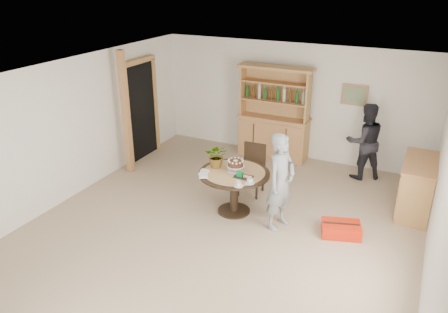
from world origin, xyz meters
TOP-DOWN VIEW (x-y plane):
  - ground at (0.00, 0.00)m, footprint 7.00×7.00m
  - room_shell at (0.00, 0.01)m, footprint 6.04×7.04m
  - doorway at (-2.93, 2.00)m, footprint 0.13×1.10m
  - pine_post at (-2.70, 1.20)m, footprint 0.12×0.12m
  - hutch at (-0.30, 3.24)m, footprint 1.62×0.54m
  - sideboard at (2.74, 2.00)m, footprint 0.54×1.26m
  - dining_table at (-0.06, 0.63)m, footprint 1.20×1.20m
  - dining_chair at (-0.06, 1.46)m, footprint 0.44×0.44m
  - birthday_cake at (-0.06, 0.68)m, footprint 0.30×0.30m
  - flower_vase at (-0.41, 0.68)m, footprint 0.47×0.44m
  - gift_tray at (0.15, 0.50)m, footprint 0.30×0.20m
  - coffee_cup_a at (0.34, 0.35)m, footprint 0.15×0.15m
  - coffee_cup_b at (0.22, 0.18)m, footprint 0.15×0.15m
  - napkins at (-0.47, 0.31)m, footprint 0.24×0.33m
  - teen_boy at (0.79, 0.53)m, footprint 0.53×0.67m
  - adult_person at (1.67, 3.00)m, footprint 0.95×0.90m
  - red_suitcase at (1.77, 0.70)m, footprint 0.69×0.56m

SIDE VIEW (x-z plane):
  - ground at x=0.00m, z-range 0.00..0.00m
  - red_suitcase at x=1.77m, z-range 0.00..0.21m
  - sideboard at x=2.74m, z-range 0.00..0.94m
  - dining_chair at x=-0.06m, z-range 0.06..1.01m
  - dining_table at x=-0.06m, z-range 0.22..0.98m
  - hutch at x=-0.30m, z-range -0.33..1.71m
  - adult_person at x=1.67m, z-range 0.00..1.55m
  - napkins at x=-0.47m, z-range 0.76..0.79m
  - gift_tray at x=0.15m, z-range 0.75..0.83m
  - coffee_cup_b at x=0.22m, z-range 0.75..0.84m
  - coffee_cup_a at x=0.34m, z-range 0.76..0.84m
  - teen_boy at x=0.79m, z-range 0.00..1.60m
  - birthday_cake at x=-0.06m, z-range 0.78..0.98m
  - flower_vase at x=-0.41m, z-range 0.76..1.18m
  - doorway at x=-2.93m, z-range 0.02..2.20m
  - pine_post at x=-2.70m, z-range 0.00..2.50m
  - room_shell at x=0.00m, z-range 0.48..3.00m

